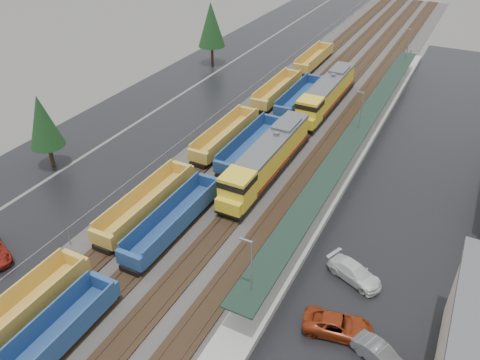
# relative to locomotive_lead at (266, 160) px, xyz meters

# --- Properties ---
(ballast_strip) EXTENTS (20.00, 160.00, 0.08)m
(ballast_strip) POSITION_rel_locomotive_lead_xyz_m (-2.00, 20.84, -2.37)
(ballast_strip) COLOR #302D2B
(ballast_strip) RESTS_ON ground
(trackbed) EXTENTS (14.60, 160.00, 0.22)m
(trackbed) POSITION_rel_locomotive_lead_xyz_m (-2.00, 20.84, -2.25)
(trackbed) COLOR black
(trackbed) RESTS_ON ground
(west_parking_lot) EXTENTS (10.00, 160.00, 0.02)m
(west_parking_lot) POSITION_rel_locomotive_lead_xyz_m (-17.00, 20.84, -2.40)
(west_parking_lot) COLOR black
(west_parking_lot) RESTS_ON ground
(west_road) EXTENTS (9.00, 160.00, 0.02)m
(west_road) POSITION_rel_locomotive_lead_xyz_m (-27.00, 20.84, -2.40)
(west_road) COLOR black
(west_road) RESTS_ON ground
(east_commuter_lot) EXTENTS (16.00, 100.00, 0.02)m
(east_commuter_lot) POSITION_rel_locomotive_lead_xyz_m (17.00, 10.84, -2.40)
(east_commuter_lot) COLOR black
(east_commuter_lot) RESTS_ON ground
(station_platform) EXTENTS (3.00, 80.00, 8.00)m
(station_platform) POSITION_rel_locomotive_lead_xyz_m (7.50, 10.85, -1.67)
(station_platform) COLOR #9E9B93
(station_platform) RESTS_ON ground
(chainlink_fence) EXTENTS (0.08, 160.04, 2.02)m
(chainlink_fence) POSITION_rel_locomotive_lead_xyz_m (-11.50, 19.28, -0.80)
(chainlink_fence) COLOR gray
(chainlink_fence) RESTS_ON ground
(tree_west_near) EXTENTS (3.96, 3.96, 9.00)m
(tree_west_near) POSITION_rel_locomotive_lead_xyz_m (-24.00, -9.16, 3.41)
(tree_west_near) COLOR #332316
(tree_west_near) RESTS_ON ground
(tree_west_far) EXTENTS (4.84, 4.84, 11.00)m
(tree_west_far) POSITION_rel_locomotive_lead_xyz_m (-25.00, 30.84, 4.72)
(tree_west_far) COLOR #332316
(tree_west_far) RESTS_ON ground
(locomotive_lead) EXTENTS (3.03, 19.96, 4.52)m
(locomotive_lead) POSITION_rel_locomotive_lead_xyz_m (0.00, 0.00, 0.00)
(locomotive_lead) COLOR black
(locomotive_lead) RESTS_ON ground
(locomotive_trail) EXTENTS (3.03, 19.96, 4.52)m
(locomotive_trail) POSITION_rel_locomotive_lead_xyz_m (0.00, 21.00, 0.00)
(locomotive_trail) COLOR black
(locomotive_trail) RESTS_ON ground
(well_string_yellow) EXTENTS (2.76, 98.01, 2.45)m
(well_string_yellow) POSITION_rel_locomotive_lead_xyz_m (-8.00, -3.34, -1.20)
(well_string_yellow) COLOR gold
(well_string_yellow) RESTS_ON ground
(well_string_blue) EXTENTS (2.74, 81.92, 2.43)m
(well_string_blue) POSITION_rel_locomotive_lead_xyz_m (-4.00, -12.65, -1.21)
(well_string_blue) COLOR navy
(well_string_blue) RESTS_ON ground
(parked_car_east_b) EXTENTS (3.40, 5.72, 1.49)m
(parked_car_east_b) POSITION_rel_locomotive_lead_xyz_m (13.98, -17.29, -1.66)
(parked_car_east_b) COLOR maroon
(parked_car_east_b) RESTS_ON ground
(parked_car_east_c) EXTENTS (3.88, 5.48, 1.47)m
(parked_car_east_c) POSITION_rel_locomotive_lead_xyz_m (13.52, -11.17, -1.67)
(parked_car_east_c) COLOR silver
(parked_car_east_c) RESTS_ON ground
(parked_car_east_e) EXTENTS (3.16, 4.64, 1.45)m
(parked_car_east_e) POSITION_rel_locomotive_lead_xyz_m (17.51, -18.47, -1.68)
(parked_car_east_e) COLOR slate
(parked_car_east_e) RESTS_ON ground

